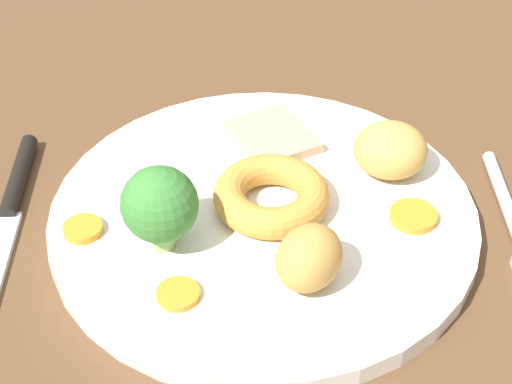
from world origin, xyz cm
name	(u,v)px	position (x,y,z in cm)	size (l,w,h in cm)	color
dining_table	(263,242)	(0.00, 0.00, 1.80)	(120.00, 84.00, 3.60)	brown
dinner_plate	(256,211)	(0.51, -0.39, 4.30)	(28.48, 28.48, 1.40)	white
meat_slice_main	(264,136)	(0.08, -7.57, 5.40)	(6.15, 5.22, 0.80)	tan
yorkshire_pudding	(257,200)	(0.45, 0.47, 6.07)	(7.72, 7.72, 2.13)	#C68938
roast_potato_left	(301,258)	(-2.28, 6.65, 6.91)	(4.66, 3.77, 3.82)	#BC8C42
roast_potato_right	(383,150)	(-8.17, -4.07, 6.92)	(4.71, 5.13, 3.83)	tan
carrot_coin_front	(170,294)	(5.36, 8.15, 5.22)	(2.58, 2.58, 0.44)	orange
carrot_coin_back	(75,229)	(12.05, 2.73, 5.27)	(2.55, 2.55, 0.54)	orange
carrot_coin_side	(406,216)	(-9.31, 0.94, 5.28)	(3.12, 3.12, 0.56)	orange
broccoli_floret	(151,205)	(6.75, 3.74, 8.25)	(4.80, 4.80, 5.74)	#8CB766
fork	(509,231)	(-16.31, 0.81, 3.99)	(2.09, 15.28, 0.90)	silver
knife	(3,207)	(17.93, -0.64, 4.05)	(2.72, 18.56, 1.20)	black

